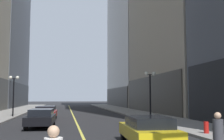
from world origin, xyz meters
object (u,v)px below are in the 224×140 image
pedestrian_with_orange_bag (218,135)px  street_lamp_right_mid (150,85)px  car_red (46,112)px  car_yellow (148,130)px  street_lamp_left_far (14,87)px  car_black (41,117)px  fire_hydrant_right (206,129)px

pedestrian_with_orange_bag → street_lamp_right_mid: street_lamp_right_mid is taller
car_red → pedestrian_with_orange_bag: pedestrian_with_orange_bag is taller
car_yellow → street_lamp_left_far: street_lamp_left_far is taller
car_yellow → car_red: 16.25m
pedestrian_with_orange_bag → street_lamp_left_far: 25.00m
street_lamp_left_far → street_lamp_right_mid: size_ratio=1.00×
car_black → street_lamp_left_far: street_lamp_left_far is taller
car_yellow → fire_hydrant_right: (4.21, 2.61, -0.32)m
fire_hydrant_right → street_lamp_right_mid: bearing=93.2°
car_yellow → fire_hydrant_right: car_yellow is taller
fire_hydrant_right → car_yellow: bearing=-148.2°
pedestrian_with_orange_bag → fire_hydrant_right: 7.19m
car_red → pedestrian_with_orange_bag: size_ratio=2.71×
car_yellow → street_lamp_right_mid: size_ratio=1.08×
street_lamp_right_mid → fire_hydrant_right: street_lamp_right_mid is taller
street_lamp_right_mid → car_red: bearing=157.4°
car_red → street_lamp_left_far: (-3.62, 3.50, 2.54)m
car_black → fire_hydrant_right: size_ratio=5.95×
car_black → street_lamp_left_far: size_ratio=1.07×
car_yellow → pedestrian_with_orange_bag: (1.17, -3.88, 0.27)m
pedestrian_with_orange_bag → fire_hydrant_right: size_ratio=2.13×
car_yellow → pedestrian_with_orange_bag: pedestrian_with_orange_bag is taller
car_red → pedestrian_with_orange_bag: bearing=-70.9°
pedestrian_with_orange_bag → street_lamp_left_far: street_lamp_left_far is taller
car_black → street_lamp_right_mid: street_lamp_right_mid is taller
car_black → car_red: bearing=91.0°
car_red → pedestrian_with_orange_bag: (6.64, -19.18, 0.27)m
car_red → street_lamp_left_far: 5.64m
car_black → car_red: same height
car_black → fire_hydrant_right: (9.57, -5.99, -0.32)m
car_red → fire_hydrant_right: bearing=-52.7°
pedestrian_with_orange_bag → car_black: bearing=117.6°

